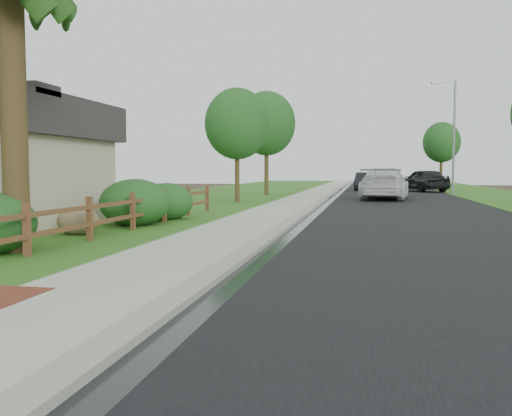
% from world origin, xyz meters
% --- Properties ---
extents(ground, '(120.00, 120.00, 0.00)m').
position_xyz_m(ground, '(0.00, 0.00, 0.00)').
color(ground, '#3A2C1F').
extents(road, '(8.00, 90.00, 0.02)m').
position_xyz_m(road, '(4.60, 35.00, 0.01)').
color(road, black).
rests_on(road, ground).
extents(curb, '(0.40, 90.00, 0.12)m').
position_xyz_m(curb, '(0.40, 35.00, 0.06)').
color(curb, gray).
rests_on(curb, ground).
extents(wet_gutter, '(0.50, 90.00, 0.00)m').
position_xyz_m(wet_gutter, '(0.75, 35.00, 0.02)').
color(wet_gutter, black).
rests_on(wet_gutter, road).
extents(sidewalk, '(2.20, 90.00, 0.10)m').
position_xyz_m(sidewalk, '(-0.90, 35.00, 0.05)').
color(sidewalk, '#AEA897').
rests_on(sidewalk, ground).
extents(grass_strip, '(1.60, 90.00, 0.06)m').
position_xyz_m(grass_strip, '(-2.80, 35.00, 0.03)').
color(grass_strip, '#2B5E1B').
rests_on(grass_strip, ground).
extents(lawn_near, '(9.00, 90.00, 0.04)m').
position_xyz_m(lawn_near, '(-8.00, 35.00, 0.02)').
color(lawn_near, '#2B5E1B').
rests_on(lawn_near, ground).
extents(verge_far, '(6.00, 90.00, 0.04)m').
position_xyz_m(verge_far, '(11.50, 35.00, 0.02)').
color(verge_far, '#2B5E1B').
rests_on(verge_far, ground).
extents(ranch_fence, '(0.12, 16.92, 1.10)m').
position_xyz_m(ranch_fence, '(-3.60, 6.40, 0.62)').
color(ranch_fence, '#452617').
rests_on(ranch_fence, ground).
extents(white_suv, '(3.23, 6.55, 1.83)m').
position_xyz_m(white_suv, '(3.82, 26.23, 0.94)').
color(white_suv, silver).
rests_on(white_suv, road).
extents(dark_car_mid, '(4.00, 5.67, 1.79)m').
position_xyz_m(dark_car_mid, '(7.20, 38.44, 0.92)').
color(dark_car_mid, black).
rests_on(dark_car_mid, road).
extents(dark_car_far, '(1.86, 4.68, 1.51)m').
position_xyz_m(dark_car_far, '(2.69, 40.44, 0.78)').
color(dark_car_far, black).
rests_on(dark_car_far, road).
extents(streetlight, '(1.78, 0.76, 7.98)m').
position_xyz_m(streetlight, '(8.56, 33.44, 4.52)').
color(streetlight, slate).
rests_on(streetlight, ground).
extents(boulder, '(1.18, 0.91, 0.76)m').
position_xyz_m(boulder, '(-4.63, 6.49, 0.38)').
color(boulder, brown).
rests_on(boulder, ground).
extents(shrub_c, '(1.97, 1.97, 1.29)m').
position_xyz_m(shrub_c, '(-3.90, 11.01, 0.64)').
color(shrub_c, '#1C4317').
rests_on(shrub_c, ground).
extents(shrub_d, '(2.76, 2.76, 1.45)m').
position_xyz_m(shrub_d, '(-4.16, 9.00, 0.73)').
color(shrub_d, '#1C4317').
rests_on(shrub_d, ground).
extents(tree_near_left, '(3.38, 3.38, 6.00)m').
position_xyz_m(tree_near_left, '(-3.90, 21.30, 4.12)').
color(tree_near_left, '#3B2A18').
rests_on(tree_near_left, ground).
extents(tree_mid_left, '(3.93, 3.93, 7.03)m').
position_xyz_m(tree_mid_left, '(-3.90, 29.83, 4.85)').
color(tree_mid_left, '#3B2A18').
rests_on(tree_mid_left, ground).
extents(tree_far_right, '(3.20, 3.20, 5.91)m').
position_xyz_m(tree_far_right, '(9.14, 43.22, 4.13)').
color(tree_far_right, '#3B2A18').
rests_on(tree_far_right, ground).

